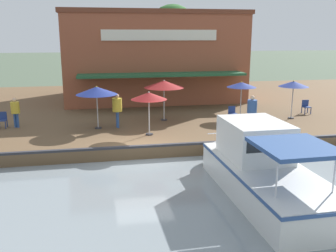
{
  "coord_description": "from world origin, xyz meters",
  "views": [
    {
      "loc": [
        15.68,
        -1.84,
        5.44
      ],
      "look_at": [
        -1.0,
        1.34,
        1.3
      ],
      "focal_mm": 40.0,
      "sensor_mm": 36.0,
      "label": 1
    }
  ],
  "objects_px": {
    "waterfront_restaurant": "(151,56)",
    "tree_upstream_bank": "(171,30)",
    "patio_umbrella_far_corner": "(294,84)",
    "motorboat_fourth_along": "(257,166)",
    "cafe_chair_beside_entrance": "(2,119)",
    "person_near_entrance": "(15,109)",
    "patio_umbrella_back_row": "(97,91)",
    "person_at_quay_edge": "(252,108)",
    "person_mid_patio": "(117,106)",
    "cafe_chair_back_row_seat": "(306,106)",
    "patio_umbrella_mid_patio_left": "(164,84)",
    "cafe_chair_mid_patio": "(233,113)",
    "patio_umbrella_by_entrance": "(242,85)",
    "patio_umbrella_near_quay_edge": "(149,96)"
  },
  "relations": [
    {
      "from": "waterfront_restaurant",
      "to": "patio_umbrella_by_entrance",
      "type": "bearing_deg",
      "value": 26.12
    },
    {
      "from": "patio_umbrella_far_corner",
      "to": "cafe_chair_mid_patio",
      "type": "height_order",
      "value": "patio_umbrella_far_corner"
    },
    {
      "from": "patio_umbrella_far_corner",
      "to": "cafe_chair_back_row_seat",
      "type": "xyz_separation_m",
      "value": [
        -1.17,
        1.63,
        -1.57
      ]
    },
    {
      "from": "person_mid_patio",
      "to": "patio_umbrella_by_entrance",
      "type": "bearing_deg",
      "value": 99.04
    },
    {
      "from": "cafe_chair_mid_patio",
      "to": "patio_umbrella_by_entrance",
      "type": "bearing_deg",
      "value": 136.29
    },
    {
      "from": "cafe_chair_beside_entrance",
      "to": "cafe_chair_mid_patio",
      "type": "bearing_deg",
      "value": 86.68
    },
    {
      "from": "person_mid_patio",
      "to": "patio_umbrella_mid_patio_left",
      "type": "bearing_deg",
      "value": 114.19
    },
    {
      "from": "patio_umbrella_far_corner",
      "to": "patio_umbrella_back_row",
      "type": "relative_size",
      "value": 0.99
    },
    {
      "from": "person_near_entrance",
      "to": "waterfront_restaurant",
      "type": "bearing_deg",
      "value": 135.03
    },
    {
      "from": "patio_umbrella_back_row",
      "to": "person_at_quay_edge",
      "type": "height_order",
      "value": "patio_umbrella_back_row"
    },
    {
      "from": "cafe_chair_back_row_seat",
      "to": "cafe_chair_beside_entrance",
      "type": "distance_m",
      "value": 17.98
    },
    {
      "from": "patio_umbrella_far_corner",
      "to": "person_near_entrance",
      "type": "xyz_separation_m",
      "value": [
        -0.69,
        -15.63,
        -1.05
      ]
    },
    {
      "from": "waterfront_restaurant",
      "to": "patio_umbrella_back_row",
      "type": "bearing_deg",
      "value": -23.99
    },
    {
      "from": "cafe_chair_back_row_seat",
      "to": "tree_upstream_bank",
      "type": "distance_m",
      "value": 14.41
    },
    {
      "from": "patio_umbrella_back_row",
      "to": "person_mid_patio",
      "type": "xyz_separation_m",
      "value": [
        -0.05,
        1.04,
        -0.87
      ]
    },
    {
      "from": "patio_umbrella_near_quay_edge",
      "to": "cafe_chair_back_row_seat",
      "type": "relative_size",
      "value": 2.56
    },
    {
      "from": "patio_umbrella_back_row",
      "to": "cafe_chair_back_row_seat",
      "type": "bearing_deg",
      "value": 96.77
    },
    {
      "from": "person_near_entrance",
      "to": "person_mid_patio",
      "type": "distance_m",
      "value": 5.44
    },
    {
      "from": "person_mid_patio",
      "to": "motorboat_fourth_along",
      "type": "xyz_separation_m",
      "value": [
        7.98,
        4.46,
        -0.83
      ]
    },
    {
      "from": "motorboat_fourth_along",
      "to": "patio_umbrella_back_row",
      "type": "bearing_deg",
      "value": -145.3
    },
    {
      "from": "patio_umbrella_by_entrance",
      "to": "cafe_chair_beside_entrance",
      "type": "height_order",
      "value": "patio_umbrella_by_entrance"
    },
    {
      "from": "cafe_chair_beside_entrance",
      "to": "person_near_entrance",
      "type": "distance_m",
      "value": 0.89
    },
    {
      "from": "person_near_entrance",
      "to": "cafe_chair_mid_patio",
      "type": "bearing_deg",
      "value": 86.8
    },
    {
      "from": "patio_umbrella_back_row",
      "to": "motorboat_fourth_along",
      "type": "xyz_separation_m",
      "value": [
        7.93,
        5.49,
        -1.7
      ]
    },
    {
      "from": "cafe_chair_back_row_seat",
      "to": "tree_upstream_bank",
      "type": "xyz_separation_m",
      "value": [
        -12.06,
        -6.3,
        4.75
      ]
    },
    {
      "from": "waterfront_restaurant",
      "to": "patio_umbrella_mid_patio_left",
      "type": "bearing_deg",
      "value": -3.52
    },
    {
      "from": "patio_umbrella_mid_patio_left",
      "to": "person_mid_patio",
      "type": "xyz_separation_m",
      "value": [
        1.24,
        -2.76,
        -0.95
      ]
    },
    {
      "from": "patio_umbrella_near_quay_edge",
      "to": "patio_umbrella_far_corner",
      "type": "bearing_deg",
      "value": 103.77
    },
    {
      "from": "cafe_chair_beside_entrance",
      "to": "person_near_entrance",
      "type": "relative_size",
      "value": 0.53
    },
    {
      "from": "patio_umbrella_far_corner",
      "to": "patio_umbrella_back_row",
      "type": "height_order",
      "value": "patio_umbrella_back_row"
    },
    {
      "from": "patio_umbrella_mid_patio_left",
      "to": "patio_umbrella_far_corner",
      "type": "bearing_deg",
      "value": 83.1
    },
    {
      "from": "cafe_chair_mid_patio",
      "to": "person_near_entrance",
      "type": "height_order",
      "value": "person_near_entrance"
    },
    {
      "from": "waterfront_restaurant",
      "to": "person_at_quay_edge",
      "type": "distance_m",
      "value": 12.03
    },
    {
      "from": "patio_umbrella_back_row",
      "to": "cafe_chair_beside_entrance",
      "type": "distance_m",
      "value": 5.37
    },
    {
      "from": "person_mid_patio",
      "to": "motorboat_fourth_along",
      "type": "relative_size",
      "value": 0.24
    },
    {
      "from": "patio_umbrella_mid_patio_left",
      "to": "tree_upstream_bank",
      "type": "bearing_deg",
      "value": 166.89
    },
    {
      "from": "tree_upstream_bank",
      "to": "patio_umbrella_by_entrance",
      "type": "bearing_deg",
      "value": 8.26
    },
    {
      "from": "patio_umbrella_near_quay_edge",
      "to": "cafe_chair_beside_entrance",
      "type": "height_order",
      "value": "patio_umbrella_near_quay_edge"
    },
    {
      "from": "cafe_chair_beside_entrance",
      "to": "patio_umbrella_far_corner",
      "type": "bearing_deg",
      "value": 87.36
    },
    {
      "from": "waterfront_restaurant",
      "to": "cafe_chair_beside_entrance",
      "type": "distance_m",
      "value": 12.96
    },
    {
      "from": "patio_umbrella_mid_patio_left",
      "to": "cafe_chair_beside_entrance",
      "type": "height_order",
      "value": "patio_umbrella_mid_patio_left"
    },
    {
      "from": "patio_umbrella_back_row",
      "to": "person_near_entrance",
      "type": "xyz_separation_m",
      "value": [
        -1.06,
        -4.3,
        -1.03
      ]
    },
    {
      "from": "patio_umbrella_mid_patio_left",
      "to": "cafe_chair_beside_entrance",
      "type": "bearing_deg",
      "value": -88.97
    },
    {
      "from": "cafe_chair_back_row_seat",
      "to": "person_mid_patio",
      "type": "relative_size",
      "value": 0.47
    },
    {
      "from": "waterfront_restaurant",
      "to": "cafe_chair_mid_patio",
      "type": "height_order",
      "value": "waterfront_restaurant"
    },
    {
      "from": "waterfront_restaurant",
      "to": "patio_umbrella_mid_patio_left",
      "type": "xyz_separation_m",
      "value": [
        8.4,
        -0.52,
        -1.16
      ]
    },
    {
      "from": "patio_umbrella_far_corner",
      "to": "person_at_quay_edge",
      "type": "relative_size",
      "value": 1.27
    },
    {
      "from": "patio_umbrella_far_corner",
      "to": "motorboat_fourth_along",
      "type": "distance_m",
      "value": 10.29
    },
    {
      "from": "waterfront_restaurant",
      "to": "tree_upstream_bank",
      "type": "distance_m",
      "value": 4.97
    },
    {
      "from": "patio_umbrella_far_corner",
      "to": "person_mid_patio",
      "type": "bearing_deg",
      "value": -88.19
    }
  ]
}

